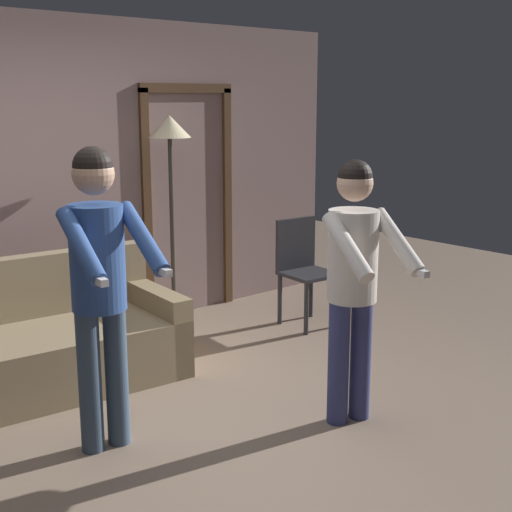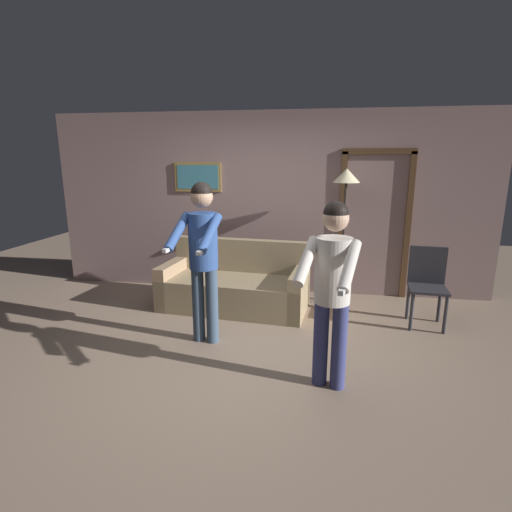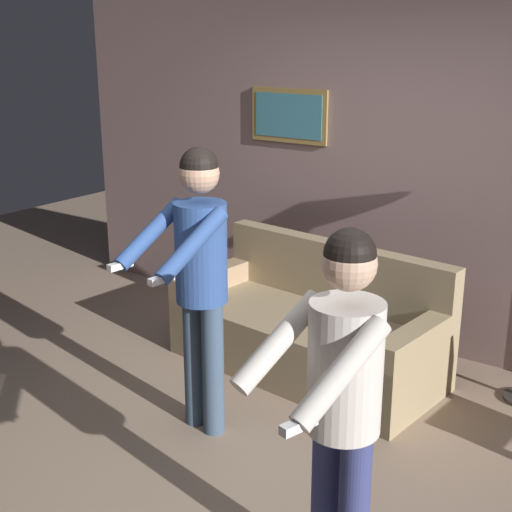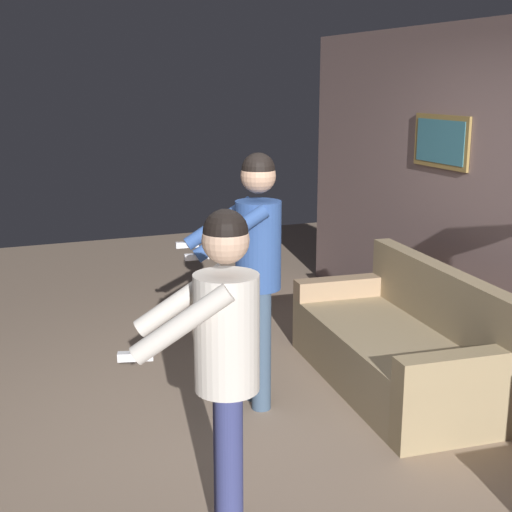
{
  "view_description": "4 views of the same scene",
  "coord_description": "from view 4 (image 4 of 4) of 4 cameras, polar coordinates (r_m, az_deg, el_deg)",
  "views": [
    {
      "loc": [
        -2.25,
        -3.25,
        1.97
      ],
      "look_at": [
        0.43,
        -0.2,
        1.06
      ],
      "focal_mm": 50.0,
      "sensor_mm": 36.0,
      "label": 1
    },
    {
      "loc": [
        0.77,
        -3.75,
        1.94
      ],
      "look_at": [
        0.21,
        -0.26,
        1.08
      ],
      "focal_mm": 28.0,
      "sensor_mm": 36.0,
      "label": 2
    },
    {
      "loc": [
        2.09,
        -2.81,
        2.31
      ],
      "look_at": [
        0.19,
        -0.14,
        1.28
      ],
      "focal_mm": 50.0,
      "sensor_mm": 36.0,
      "label": 3
    },
    {
      "loc": [
        3.77,
        -1.56,
        2.16
      ],
      "look_at": [
        0.3,
        -0.15,
        1.23
      ],
      "focal_mm": 50.0,
      "sensor_mm": 36.0,
      "label": 4
    }
  ],
  "objects": [
    {
      "name": "couch",
      "position": [
        5.27,
        11.31,
        -7.3
      ],
      "size": [
        1.97,
        1.03,
        0.87
      ],
      "color": "#998563",
      "rests_on": "ground_plane"
    },
    {
      "name": "ground_plane",
      "position": [
        4.62,
        0.35,
        -14.0
      ],
      "size": [
        12.0,
        12.0,
        0.0
      ],
      "primitive_type": "plane",
      "color": "gray"
    },
    {
      "name": "person_standing_right",
      "position": [
        3.27,
        -2.64,
        -7.54
      ],
      "size": [
        0.53,
        0.66,
        1.62
      ],
      "color": "navy",
      "rests_on": "ground_plane"
    },
    {
      "name": "person_standing_left",
      "position": [
        4.65,
        -0.04,
        -0.06
      ],
      "size": [
        0.49,
        0.68,
        1.72
      ],
      "color": "#3C5068",
      "rests_on": "ground_plane"
    }
  ]
}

